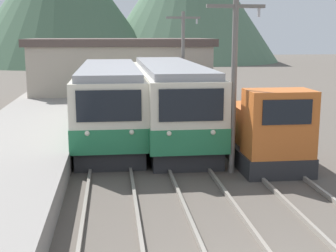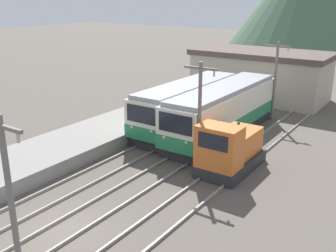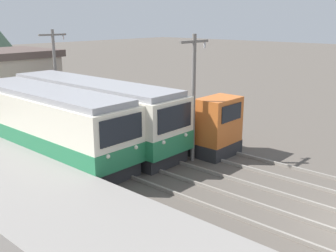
{
  "view_description": "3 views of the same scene",
  "coord_description": "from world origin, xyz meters",
  "px_view_note": "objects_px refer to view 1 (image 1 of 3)",
  "views": [
    {
      "loc": [
        -2.48,
        -7.27,
        4.88
      ],
      "look_at": [
        -0.6,
        8.37,
        1.76
      ],
      "focal_mm": 50.0,
      "sensor_mm": 36.0,
      "label": 1
    },
    {
      "loc": [
        11.88,
        -9.38,
        9.38
      ],
      "look_at": [
        -1.48,
        10.03,
        1.56
      ],
      "focal_mm": 42.0,
      "sensor_mm": 36.0,
      "label": 2
    },
    {
      "loc": [
        -12.8,
        -2.87,
        6.8
      ],
      "look_at": [
        1.35,
        9.74,
        1.6
      ],
      "focal_mm": 42.0,
      "sensor_mm": 36.0,
      "label": 3
    }
  ],
  "objects_px": {
    "shunting_locomotive": "(266,133)",
    "catenary_mast_mid": "(234,78)",
    "commuter_train_center": "(170,104)",
    "catenary_mast_far": "(183,60)",
    "commuter_train_left": "(110,106)"
  },
  "relations": [
    {
      "from": "catenary_mast_mid",
      "to": "commuter_train_left",
      "type": "bearing_deg",
      "value": 126.72
    },
    {
      "from": "commuter_train_left",
      "to": "shunting_locomotive",
      "type": "bearing_deg",
      "value": -40.41
    },
    {
      "from": "commuter_train_left",
      "to": "commuter_train_center",
      "type": "height_order",
      "value": "commuter_train_center"
    },
    {
      "from": "shunting_locomotive",
      "to": "catenary_mast_mid",
      "type": "bearing_deg",
      "value": -150.65
    },
    {
      "from": "commuter_train_left",
      "to": "shunting_locomotive",
      "type": "distance_m",
      "value": 7.63
    },
    {
      "from": "commuter_train_left",
      "to": "catenary_mast_mid",
      "type": "height_order",
      "value": "catenary_mast_mid"
    },
    {
      "from": "commuter_train_center",
      "to": "catenary_mast_far",
      "type": "height_order",
      "value": "catenary_mast_far"
    },
    {
      "from": "commuter_train_center",
      "to": "catenary_mast_far",
      "type": "relative_size",
      "value": 1.99
    },
    {
      "from": "catenary_mast_mid",
      "to": "commuter_train_center",
      "type": "bearing_deg",
      "value": 104.29
    },
    {
      "from": "shunting_locomotive",
      "to": "catenary_mast_far",
      "type": "bearing_deg",
      "value": 97.85
    },
    {
      "from": "catenary_mast_mid",
      "to": "catenary_mast_far",
      "type": "xyz_separation_m",
      "value": [
        0.0,
        11.65,
        0.0
      ]
    },
    {
      "from": "shunting_locomotive",
      "to": "catenary_mast_far",
      "type": "height_order",
      "value": "catenary_mast_far"
    },
    {
      "from": "commuter_train_left",
      "to": "catenary_mast_far",
      "type": "bearing_deg",
      "value": 53.74
    },
    {
      "from": "commuter_train_left",
      "to": "commuter_train_center",
      "type": "distance_m",
      "value": 2.8
    },
    {
      "from": "shunting_locomotive",
      "to": "catenary_mast_mid",
      "type": "xyz_separation_m",
      "value": [
        -1.49,
        -0.84,
        2.17
      ]
    }
  ]
}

